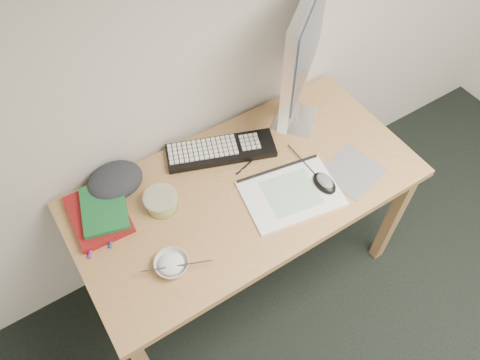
% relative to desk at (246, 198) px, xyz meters
% --- Properties ---
extents(desk, '(1.40, 0.70, 0.75)m').
position_rel_desk_xyz_m(desk, '(0.00, 0.00, 0.00)').
color(desk, tan).
rests_on(desk, ground).
extents(mousepad, '(0.27, 0.25, 0.00)m').
position_rel_desk_xyz_m(mousepad, '(0.41, -0.17, 0.08)').
color(mousepad, slate).
rests_on(mousepad, desk).
extents(sketchpad, '(0.41, 0.33, 0.01)m').
position_rel_desk_xyz_m(sketchpad, '(0.13, -0.13, 0.09)').
color(sketchpad, white).
rests_on(sketchpad, desk).
extents(keyboard, '(0.48, 0.30, 0.03)m').
position_rel_desk_xyz_m(keyboard, '(0.01, 0.21, 0.10)').
color(keyboard, black).
rests_on(keyboard, desk).
extents(monitor, '(0.45, 0.38, 0.64)m').
position_rel_desk_xyz_m(monitor, '(0.39, 0.19, 0.48)').
color(monitor, silver).
rests_on(monitor, desk).
extents(mouse, '(0.07, 0.12, 0.04)m').
position_rel_desk_xyz_m(mouse, '(0.26, -0.16, 0.11)').
color(mouse, black).
rests_on(mouse, sketchpad).
extents(rice_bowl, '(0.15, 0.15, 0.04)m').
position_rel_desk_xyz_m(rice_bowl, '(-0.41, -0.16, 0.10)').
color(rice_bowl, white).
rests_on(rice_bowl, desk).
extents(chopsticks, '(0.24, 0.11, 0.02)m').
position_rel_desk_xyz_m(chopsticks, '(-0.40, -0.18, 0.12)').
color(chopsticks, '#B8B7BA').
rests_on(chopsticks, rice_bowl).
extents(fruit_tub, '(0.16, 0.16, 0.06)m').
position_rel_desk_xyz_m(fruit_tub, '(-0.33, 0.09, 0.11)').
color(fruit_tub, gold).
rests_on(fruit_tub, desk).
extents(book_red, '(0.22, 0.28, 0.03)m').
position_rel_desk_xyz_m(book_red, '(-0.55, 0.18, 0.10)').
color(book_red, maroon).
rests_on(book_red, desk).
extents(book_green, '(0.22, 0.26, 0.02)m').
position_rel_desk_xyz_m(book_green, '(-0.52, 0.18, 0.12)').
color(book_green, '#196630').
rests_on(book_green, book_red).
extents(cloth_lump, '(0.21, 0.19, 0.08)m').
position_rel_desk_xyz_m(cloth_lump, '(-0.44, 0.28, 0.12)').
color(cloth_lump, '#292D31').
rests_on(cloth_lump, desk).
extents(pencil_pink, '(0.17, 0.02, 0.01)m').
position_rel_desk_xyz_m(pencil_pink, '(-0.00, 0.01, 0.09)').
color(pencil_pink, pink).
rests_on(pencil_pink, desk).
extents(pencil_tan, '(0.17, 0.06, 0.01)m').
position_rel_desk_xyz_m(pencil_tan, '(0.01, 0.08, 0.09)').
color(pencil_tan, tan).
rests_on(pencil_tan, desk).
extents(pencil_black, '(0.19, 0.06, 0.01)m').
position_rel_desk_xyz_m(pencil_black, '(0.09, 0.10, 0.09)').
color(pencil_black, black).
rests_on(pencil_black, desk).
extents(marker_blue, '(0.07, 0.11, 0.01)m').
position_rel_desk_xyz_m(marker_blue, '(-0.54, 0.08, 0.09)').
color(marker_blue, '#1E3EA3').
rests_on(marker_blue, desk).
extents(marker_orange, '(0.04, 0.13, 0.01)m').
position_rel_desk_xyz_m(marker_orange, '(-0.58, 0.14, 0.09)').
color(marker_orange, orange).
rests_on(marker_orange, desk).
extents(marker_purple, '(0.08, 0.13, 0.01)m').
position_rel_desk_xyz_m(marker_purple, '(-0.62, 0.09, 0.09)').
color(marker_purple, purple).
rests_on(marker_purple, desk).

